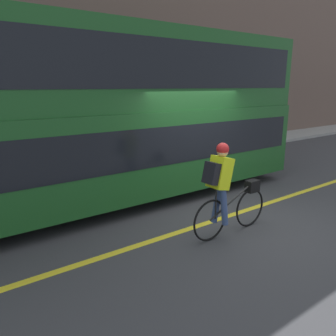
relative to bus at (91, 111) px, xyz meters
name	(u,v)px	position (x,y,z in m)	size (l,w,h in m)	color
ground_plane	(224,216)	(1.83, -2.22, -2.09)	(80.00, 80.00, 0.00)	#38383A
road_center_line	(226,217)	(1.83, -2.29, -2.09)	(50.00, 0.14, 0.01)	yellow
sidewalk_curb	(106,163)	(1.83, 3.35, -2.03)	(60.00, 1.84, 0.13)	gray
building_facade	(86,40)	(1.83, 4.42, 1.99)	(60.00, 0.30, 8.16)	brown
bus	(91,111)	(0.00, 0.00, 0.00)	(10.31, 2.60, 3.79)	black
cyclist_on_bike	(225,187)	(1.16, -2.86, -1.19)	(1.77, 0.32, 1.70)	black
trash_bin	(72,151)	(0.66, 3.26, -1.47)	(0.44, 0.44, 0.98)	#515156
street_sign_post	(99,119)	(1.61, 3.25, -0.52)	(0.36, 0.09, 2.59)	#59595B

